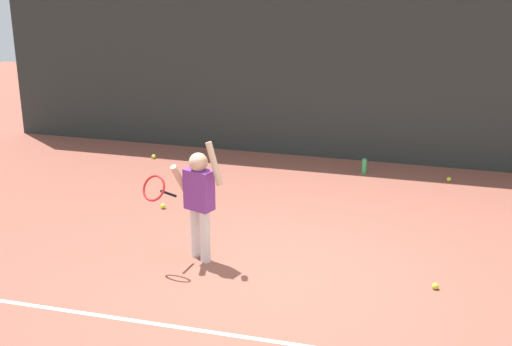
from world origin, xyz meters
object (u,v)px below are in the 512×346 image
Objects in this scene: tennis_ball_0 at (435,286)px; tennis_player at (197,196)px; water_bottle at (364,166)px; tennis_ball_1 at (163,206)px; tennis_ball_3 at (449,179)px; tennis_ball_2 at (154,157)px.

tennis_player is at bearing 179.21° from tennis_ball_0.
tennis_player is at bearing -112.96° from water_bottle.
tennis_ball_1 is (-0.93, 1.24, -0.69)m from tennis_player.
tennis_ball_1 is 1.00× the size of tennis_ball_3.
water_bottle is at bearing 178.05° from tennis_ball_3.
water_bottle reaches higher than tennis_ball_3.
tennis_ball_2 is (-0.93, 1.89, 0.00)m from tennis_ball_1.
water_bottle is 3.33× the size of tennis_ball_2.
water_bottle reaches higher than tennis_ball_0.
tennis_ball_0 and tennis_ball_3 have the same top height.
water_bottle is (1.39, 3.29, -0.62)m from tennis_player.
tennis_ball_3 is at bearing 1.52° from tennis_ball_2.
tennis_ball_2 is (-4.37, 3.17, 0.00)m from tennis_ball_0.
tennis_ball_1 is at bearing 159.61° from tennis_ball_0.
tennis_ball_2 is 1.00× the size of tennis_ball_3.
tennis_ball_0 is at bearing -91.61° from tennis_ball_3.
tennis_ball_2 is (-3.25, -0.16, -0.08)m from water_bottle.
water_bottle is at bearing 41.38° from tennis_ball_1.
tennis_ball_3 is at bearing 88.39° from tennis_ball_0.
tennis_ball_3 is at bearing 70.54° from tennis_player.
tennis_ball_0 is 1.00× the size of tennis_ball_1.
tennis_ball_1 is (-2.32, -2.05, -0.08)m from water_bottle.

